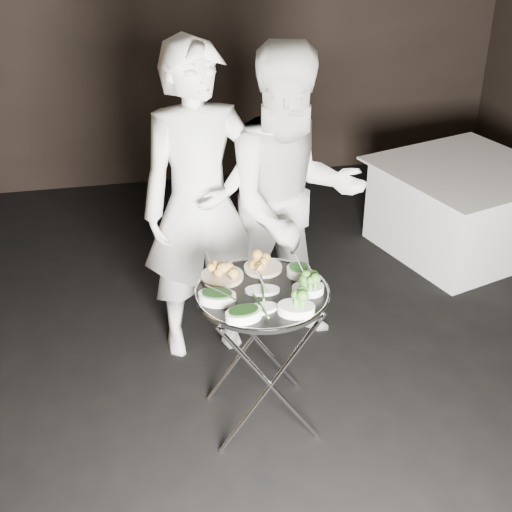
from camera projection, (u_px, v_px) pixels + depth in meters
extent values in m
cube|color=black|center=(262.00, 424.00, 3.96)|extent=(6.00, 7.00, 0.05)
cube|color=black|center=(178.00, 19.00, 6.23)|extent=(6.00, 0.05, 3.00)
cylinder|color=silver|center=(271.00, 385.00, 3.60)|extent=(0.55, 0.03, 0.81)
cylinder|color=silver|center=(271.00, 385.00, 3.60)|extent=(0.55, 0.03, 0.81)
cylinder|color=silver|center=(254.00, 337.00, 3.96)|extent=(0.55, 0.03, 0.81)
cylinder|color=silver|center=(254.00, 337.00, 3.96)|extent=(0.55, 0.03, 0.81)
cylinder|color=silver|center=(216.00, 305.00, 3.55)|extent=(0.02, 0.47, 0.02)
cylinder|color=silver|center=(307.00, 295.00, 3.64)|extent=(0.02, 0.47, 0.02)
cylinder|color=black|center=(262.00, 294.00, 3.58)|extent=(0.67, 0.67, 0.03)
torus|color=silver|center=(262.00, 291.00, 3.57)|extent=(0.68, 0.68, 0.01)
cylinder|color=beige|center=(222.00, 276.00, 3.68)|extent=(0.22, 0.22, 0.02)
cylinder|color=beige|center=(263.00, 268.00, 3.76)|extent=(0.20, 0.20, 0.02)
cylinder|color=white|center=(298.00, 271.00, 3.70)|extent=(0.12, 0.12, 0.05)
cylinder|color=silver|center=(221.00, 270.00, 3.65)|extent=(0.08, 0.19, 0.01)
cylinder|color=silver|center=(263.00, 261.00, 3.73)|extent=(0.13, 0.17, 0.01)
cylinder|color=silver|center=(300.00, 265.00, 3.70)|extent=(0.02, 0.20, 0.01)
cylinder|color=silver|center=(220.00, 292.00, 3.46)|extent=(0.13, 0.17, 0.01)
cylinder|color=silver|center=(307.00, 283.00, 3.54)|extent=(0.17, 0.13, 0.01)
cylinder|color=silver|center=(262.00, 281.00, 3.55)|extent=(0.02, 0.20, 0.01)
imported|color=silver|center=(200.00, 206.00, 4.13)|extent=(0.75, 0.54, 1.93)
imported|color=silver|center=(292.00, 203.00, 4.21)|extent=(1.00, 0.82, 1.89)
cube|color=white|center=(462.00, 210.00, 5.54)|extent=(1.07, 1.07, 0.67)
cube|color=white|center=(468.00, 169.00, 5.37)|extent=(1.20, 1.20, 0.02)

